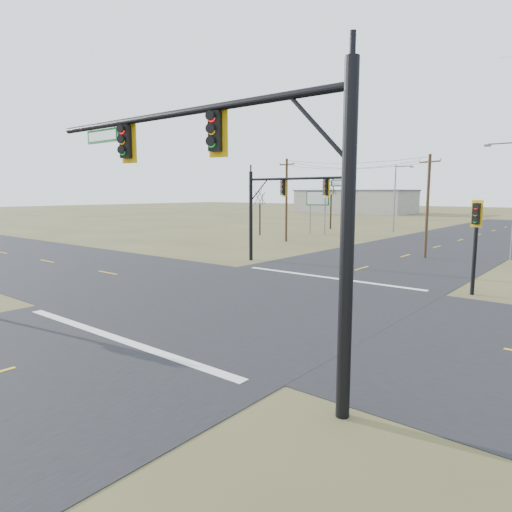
{
  "coord_description": "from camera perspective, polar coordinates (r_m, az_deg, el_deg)",
  "views": [
    {
      "loc": [
        13.76,
        -16.59,
        5.2
      ],
      "look_at": [
        -0.46,
        1.0,
        2.03
      ],
      "focal_mm": 32.0,
      "sensor_mm": 36.0,
      "label": 1
    }
  ],
  "objects": [
    {
      "name": "bare_tree_a",
      "position": [
        55.6,
        0.49,
        7.46
      ],
      "size": [
        2.75,
        2.75,
        5.94
      ],
      "rotation": [
        0.0,
        0.0,
        -0.14
      ],
      "color": "black",
      "rests_on": "ground"
    },
    {
      "name": "road_ns",
      "position": [
        22.17,
        -0.71,
        -5.56
      ],
      "size": [
        14.0,
        160.0,
        0.02
      ],
      "primitive_type": "cube",
      "color": "black",
      "rests_on": "ground"
    },
    {
      "name": "utility_pole_near",
      "position": [
        38.45,
        20.65,
        6.1
      ],
      "size": [
        1.87,
        0.92,
        8.14
      ],
      "rotation": [
        0.0,
        0.0,
        -0.42
      ],
      "color": "#45321D",
      "rests_on": "ground"
    },
    {
      "name": "mast_arm_far",
      "position": [
        32.97,
        3.49,
        7.42
      ],
      "size": [
        8.83,
        0.58,
        6.75
      ],
      "rotation": [
        0.0,
        0.0,
        -0.37
      ],
      "color": "black",
      "rests_on": "ground"
    },
    {
      "name": "road_ew",
      "position": [
        22.17,
        -0.71,
        -5.57
      ],
      "size": [
        160.0,
        14.0,
        0.02
      ],
      "primitive_type": "cube",
      "color": "black",
      "rests_on": "ground"
    },
    {
      "name": "stop_bar_far",
      "position": [
        28.22,
        9.07,
        -2.68
      ],
      "size": [
        12.0,
        0.4,
        0.01
      ],
      "primitive_type": "cube",
      "color": "silver",
      "rests_on": "road_ns"
    },
    {
      "name": "streetlight_c",
      "position": [
        62.1,
        17.11,
        7.31
      ],
      "size": [
        2.41,
        0.28,
        8.66
      ],
      "rotation": [
        0.0,
        0.0,
        0.13
      ],
      "color": "slate",
      "rests_on": "ground"
    },
    {
      "name": "stop_bar_near",
      "position": [
        17.28,
        -17.03,
        -9.8
      ],
      "size": [
        12.0,
        0.4,
        0.01
      ],
      "primitive_type": "cube",
      "color": "silver",
      "rests_on": "road_ns"
    },
    {
      "name": "ground",
      "position": [
        22.17,
        -0.71,
        -5.59
      ],
      "size": [
        320.0,
        320.0,
        0.0
      ],
      "primitive_type": "plane",
      "color": "brown",
      "rests_on": "ground"
    },
    {
      "name": "utility_pole_far",
      "position": [
        48.37,
        3.82,
        7.17
      ],
      "size": [
        2.1,
        0.56,
        8.66
      ],
      "rotation": [
        0.0,
        0.0,
        -0.21
      ],
      "color": "#45321D",
      "rests_on": "ground"
    },
    {
      "name": "warehouse_left",
      "position": [
        119.4,
        12.26,
        6.62
      ],
      "size": [
        28.0,
        14.0,
        5.5
      ],
      "primitive_type": "cube",
      "color": "#9D9A8B",
      "rests_on": "ground"
    },
    {
      "name": "mast_arm_near",
      "position": [
        12.28,
        -3.31,
        10.8
      ],
      "size": [
        11.65,
        0.54,
        8.04
      ],
      "rotation": [
        0.0,
        0.0,
        0.29
      ],
      "color": "black",
      "rests_on": "ground"
    },
    {
      "name": "highway_sign",
      "position": [
        57.57,
        7.72,
        6.55
      ],
      "size": [
        2.7,
        1.08,
        5.36
      ],
      "rotation": [
        0.0,
        0.0,
        0.36
      ],
      "color": "slate",
      "rests_on": "ground"
    },
    {
      "name": "bare_tree_b",
      "position": [
        66.07,
        9.4,
        8.59
      ],
      "size": [
        3.59,
        3.59,
        7.53
      ],
      "rotation": [
        0.0,
        0.0,
        -0.25
      ],
      "color": "black",
      "rests_on": "ground"
    },
    {
      "name": "pedestal_signal_ne",
      "position": [
        25.34,
        25.77,
        3.26
      ],
      "size": [
        0.6,
        0.53,
        4.84
      ],
      "rotation": [
        0.0,
        0.0,
        -0.12
      ],
      "color": "black",
      "rests_on": "ground"
    }
  ]
}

